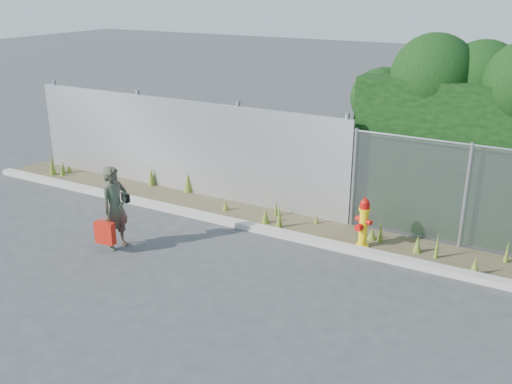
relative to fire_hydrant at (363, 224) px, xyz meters
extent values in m
plane|color=#393A3C|center=(-1.60, -2.10, -0.49)|extent=(80.00, 80.00, 0.00)
cube|color=#A59E95|center=(-1.60, -0.30, -0.43)|extent=(16.00, 0.22, 0.12)
cube|color=#473D28|center=(-1.60, 0.30, -0.48)|extent=(16.00, 1.20, 0.01)
cone|color=#4B631D|center=(-4.61, 0.86, -0.24)|extent=(0.23, 0.23, 0.49)
cone|color=#4B631D|center=(-5.67, 0.79, -0.27)|extent=(0.18, 0.18, 0.43)
cone|color=#4B631D|center=(1.33, 0.20, -0.23)|extent=(0.08, 0.08, 0.51)
cone|color=#4B631D|center=(0.06, 0.39, -0.37)|extent=(0.18, 0.18, 0.24)
cone|color=#4B631D|center=(0.97, 0.26, -0.32)|extent=(0.16, 0.16, 0.33)
cone|color=#4B631D|center=(2.45, 0.63, -0.28)|extent=(0.09, 0.09, 0.42)
cone|color=#4B631D|center=(-1.78, 0.04, -0.25)|extent=(0.14, 0.14, 0.47)
cone|color=#4B631D|center=(-1.19, 0.60, -0.38)|extent=(0.10, 0.10, 0.22)
cone|color=#4B631D|center=(-8.14, 0.25, -0.39)|extent=(0.14, 0.14, 0.21)
cone|color=#4B631D|center=(-2.11, 0.57, -0.31)|extent=(0.08, 0.08, 0.35)
cone|color=#4B631D|center=(-8.20, 0.54, -0.39)|extent=(0.16, 0.16, 0.20)
cone|color=#4B631D|center=(0.23, 0.38, -0.26)|extent=(0.11, 0.11, 0.45)
cone|color=#4B631D|center=(2.04, -0.14, -0.31)|extent=(0.17, 0.17, 0.35)
cone|color=#4B631D|center=(-8.27, 0.42, -0.31)|extent=(0.09, 0.09, 0.36)
cone|color=#4B631D|center=(-3.22, 0.30, -0.38)|extent=(0.15, 0.15, 0.22)
cone|color=#4B631D|center=(-8.42, 0.20, -0.22)|extent=(0.18, 0.18, 0.54)
cone|color=#4B631D|center=(-2.13, 0.10, -0.32)|extent=(0.17, 0.17, 0.33)
cube|color=#B9BAC0|center=(-4.85, 0.90, 0.61)|extent=(8.50, 0.08, 2.20)
cylinder|color=gray|center=(-8.90, 1.02, 0.66)|extent=(0.10, 0.10, 2.30)
cylinder|color=gray|center=(-6.10, 1.02, 0.66)|extent=(0.10, 0.10, 2.30)
cylinder|color=gray|center=(-3.30, 1.02, 0.66)|extent=(0.10, 0.10, 2.30)
cylinder|color=gray|center=(-0.80, 1.02, 0.66)|extent=(0.10, 0.10, 2.30)
cylinder|color=gray|center=(-0.55, 0.90, 0.54)|extent=(0.07, 0.07, 2.05)
cylinder|color=gray|center=(1.60, 0.90, 0.54)|extent=(0.07, 0.07, 2.05)
sphere|color=black|center=(-0.46, 1.94, 1.98)|extent=(1.21, 1.21, 1.21)
sphere|color=black|center=(0.60, 1.87, 2.51)|extent=(1.66, 1.66, 1.66)
sphere|color=black|center=(1.45, 2.15, 2.47)|extent=(1.51, 1.51, 1.51)
cylinder|color=yellow|center=(0.00, 0.01, -0.46)|extent=(0.25, 0.25, 0.05)
cylinder|color=yellow|center=(0.00, 0.01, -0.11)|extent=(0.16, 0.16, 0.75)
cylinder|color=yellow|center=(0.00, 0.01, 0.28)|extent=(0.21, 0.21, 0.04)
cylinder|color=#B20F0A|center=(0.00, 0.01, 0.35)|extent=(0.19, 0.19, 0.09)
sphere|color=#B20F0A|center=(0.00, 0.01, 0.41)|extent=(0.17, 0.17, 0.17)
cylinder|color=#B20F0A|center=(0.00, 0.01, 0.50)|extent=(0.04, 0.04, 0.04)
cylinder|color=#B20F0A|center=(-0.12, 0.01, 0.06)|extent=(0.09, 0.10, 0.10)
cylinder|color=#B20F0A|center=(0.12, 0.01, 0.06)|extent=(0.09, 0.10, 0.10)
cylinder|color=#B20F0A|center=(0.00, -0.12, -0.04)|extent=(0.13, 0.11, 0.13)
imported|color=#106642|center=(-4.03, -2.22, 0.31)|extent=(0.44, 0.62, 1.59)
cube|color=#A62709|center=(-4.06, -2.51, -0.09)|extent=(0.38, 0.14, 0.42)
cylinder|color=#A62709|center=(-4.06, -2.51, 0.19)|extent=(0.18, 0.02, 0.02)
cube|color=black|center=(-3.98, -1.98, 0.44)|extent=(0.21, 0.09, 0.16)
camera|label=1|loc=(2.99, -9.48, 4.23)|focal=40.00mm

